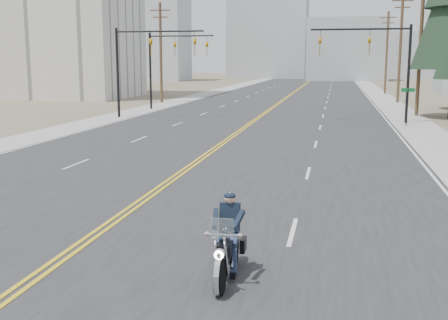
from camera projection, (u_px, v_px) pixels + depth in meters
name	position (u px, v px, depth m)	size (l,w,h in m)	color
ground_plane	(40.00, 275.00, 11.83)	(400.00, 400.00, 0.00)	#776D56
road	(293.00, 93.00, 79.43)	(20.00, 200.00, 0.01)	#303033
sidewalk_left	(214.00, 92.00, 81.65)	(3.00, 200.00, 0.01)	#A5A5A0
sidewalk_right	(377.00, 94.00, 77.21)	(3.00, 200.00, 0.01)	#A5A5A0
traffic_mast_left	(142.00, 55.00, 43.61)	(7.10, 0.26, 7.00)	black
traffic_mast_right	(380.00, 54.00, 40.14)	(7.10, 0.26, 7.00)	black
traffic_mast_far	(168.00, 56.00, 51.41)	(6.10, 0.26, 7.00)	black
street_sign	(408.00, 100.00, 38.40)	(0.90, 0.06, 2.62)	black
utility_pole_c	(420.00, 45.00, 45.12)	(2.20, 0.30, 11.00)	brown
utility_pole_d	(400.00, 46.00, 59.56)	(2.20, 0.30, 11.50)	brown
utility_pole_e	(387.00, 51.00, 76.02)	(2.20, 0.30, 11.00)	brown
utility_pole_left	(161.00, 51.00, 59.64)	(2.20, 0.30, 10.50)	brown
haze_bldg_a	(155.00, 32.00, 127.72)	(14.00, 12.00, 22.00)	#B7BCC6
haze_bldg_b	(347.00, 50.00, 129.78)	(18.00, 14.00, 14.00)	#ADB2B7
haze_bldg_d	(269.00, 28.00, 147.07)	(20.00, 15.00, 26.00)	#ADB2B7
haze_bldg_e	(410.00, 55.00, 150.81)	(14.00, 14.00, 12.00)	#B7BCC6
haze_bldg_f	(118.00, 47.00, 145.62)	(12.00, 12.00, 16.00)	#ADB2B7
motorcyclist	(227.00, 238.00, 11.46)	(0.97, 2.27, 1.77)	black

